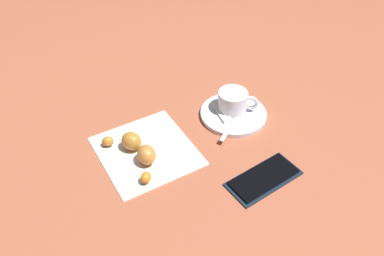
% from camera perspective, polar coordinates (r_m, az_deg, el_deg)
% --- Properties ---
extents(ground_plane, '(1.80, 1.80, 0.00)m').
position_cam_1_polar(ground_plane, '(0.84, 0.26, -1.52)').
color(ground_plane, '#A25439').
extents(saucer, '(0.15, 0.15, 0.01)m').
position_cam_1_polar(saucer, '(0.90, 6.00, 2.00)').
color(saucer, silver).
rests_on(saucer, ground).
extents(espresso_cup, '(0.09, 0.07, 0.05)m').
position_cam_1_polar(espresso_cup, '(0.89, 6.00, 3.85)').
color(espresso_cup, silver).
rests_on(espresso_cup, saucer).
extents(teaspoon, '(0.10, 0.10, 0.01)m').
position_cam_1_polar(teaspoon, '(0.88, 6.47, 1.82)').
color(teaspoon, silver).
rests_on(teaspoon, saucer).
extents(sugar_packet, '(0.02, 0.07, 0.01)m').
position_cam_1_polar(sugar_packet, '(0.89, 4.29, 2.28)').
color(sugar_packet, white).
rests_on(sugar_packet, saucer).
extents(napkin, '(0.22, 0.23, 0.00)m').
position_cam_1_polar(napkin, '(0.82, -6.60, -3.26)').
color(napkin, silver).
rests_on(napkin, ground).
extents(croissant, '(0.10, 0.15, 0.04)m').
position_cam_1_polar(croissant, '(0.79, -7.95, -3.07)').
color(croissant, orange).
rests_on(croissant, napkin).
extents(cell_phone, '(0.16, 0.11, 0.01)m').
position_cam_1_polar(cell_phone, '(0.77, 10.34, -7.13)').
color(cell_phone, '#152131').
rests_on(cell_phone, ground).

